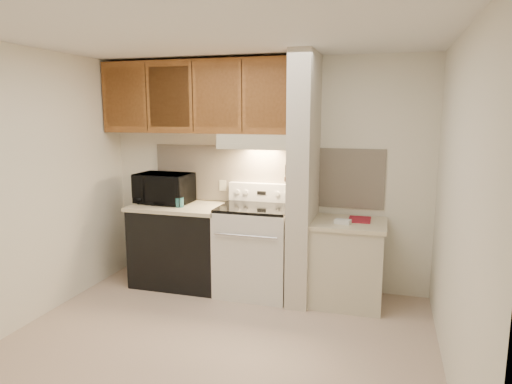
% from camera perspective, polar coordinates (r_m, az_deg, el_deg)
% --- Properties ---
extents(floor, '(3.60, 3.60, 0.00)m').
position_cam_1_polar(floor, '(4.08, -4.90, -18.24)').
color(floor, beige).
rests_on(floor, ground).
extents(ceiling, '(3.60, 3.60, 0.00)m').
position_cam_1_polar(ceiling, '(3.64, -5.51, 19.02)').
color(ceiling, white).
rests_on(ceiling, wall_back).
extents(wall_back, '(3.60, 2.50, 0.02)m').
position_cam_1_polar(wall_back, '(5.07, 1.01, 2.30)').
color(wall_back, white).
rests_on(wall_back, floor).
extents(wall_left, '(0.02, 3.00, 2.50)m').
position_cam_1_polar(wall_left, '(4.62, -26.45, 0.53)').
color(wall_left, white).
rests_on(wall_left, floor).
extents(wall_right, '(0.02, 3.00, 2.50)m').
position_cam_1_polar(wall_right, '(3.45, 23.95, -2.18)').
color(wall_right, white).
rests_on(wall_right, floor).
extents(backsplash, '(2.60, 0.02, 0.63)m').
position_cam_1_polar(backsplash, '(5.06, 0.97, 2.12)').
color(backsplash, beige).
rests_on(backsplash, wall_back).
extents(range_body, '(0.76, 0.65, 0.92)m').
position_cam_1_polar(range_body, '(4.91, -0.09, -7.39)').
color(range_body, silver).
rests_on(range_body, floor).
extents(oven_window, '(0.50, 0.01, 0.30)m').
position_cam_1_polar(oven_window, '(4.61, -1.21, -8.04)').
color(oven_window, black).
rests_on(oven_window, range_body).
extents(oven_handle, '(0.65, 0.02, 0.02)m').
position_cam_1_polar(oven_handle, '(4.51, -1.36, -5.52)').
color(oven_handle, silver).
rests_on(oven_handle, range_body).
extents(cooktop, '(0.74, 0.64, 0.03)m').
position_cam_1_polar(cooktop, '(4.79, -0.09, -1.96)').
color(cooktop, black).
rests_on(cooktop, range_body).
extents(range_backguard, '(0.76, 0.08, 0.20)m').
position_cam_1_polar(range_backguard, '(5.04, 0.82, -0.04)').
color(range_backguard, silver).
rests_on(range_backguard, range_body).
extents(range_display, '(0.10, 0.01, 0.04)m').
position_cam_1_polar(range_display, '(5.00, 0.69, -0.12)').
color(range_display, black).
rests_on(range_display, range_backguard).
extents(range_knob_left_outer, '(0.05, 0.02, 0.05)m').
position_cam_1_polar(range_knob_left_outer, '(5.08, -2.36, 0.03)').
color(range_knob_left_outer, silver).
rests_on(range_knob_left_outer, range_backguard).
extents(range_knob_left_inner, '(0.05, 0.02, 0.05)m').
position_cam_1_polar(range_knob_left_inner, '(5.05, -1.28, -0.02)').
color(range_knob_left_inner, silver).
rests_on(range_knob_left_inner, range_backguard).
extents(range_knob_right_inner, '(0.05, 0.02, 0.05)m').
position_cam_1_polar(range_knob_right_inner, '(4.95, 2.69, -0.22)').
color(range_knob_right_inner, silver).
rests_on(range_knob_right_inner, range_backguard).
extents(range_knob_right_outer, '(0.05, 0.02, 0.05)m').
position_cam_1_polar(range_knob_right_outer, '(4.93, 3.82, -0.28)').
color(range_knob_right_outer, silver).
rests_on(range_knob_right_outer, range_backguard).
extents(dishwasher_front, '(1.00, 0.63, 0.87)m').
position_cam_1_polar(dishwasher_front, '(5.23, -9.41, -6.72)').
color(dishwasher_front, black).
rests_on(dishwasher_front, floor).
extents(left_countertop, '(1.04, 0.67, 0.04)m').
position_cam_1_polar(left_countertop, '(5.12, -9.55, -1.83)').
color(left_countertop, beige).
rests_on(left_countertop, dishwasher_front).
extents(spoon_rest, '(0.23, 0.14, 0.02)m').
position_cam_1_polar(spoon_rest, '(5.22, -13.31, -1.43)').
color(spoon_rest, black).
rests_on(spoon_rest, left_countertop).
extents(teal_jar, '(0.12, 0.12, 0.10)m').
position_cam_1_polar(teal_jar, '(5.00, -9.55, -1.29)').
color(teal_jar, '#235C61').
rests_on(teal_jar, left_countertop).
extents(outlet, '(0.08, 0.01, 0.12)m').
position_cam_1_polar(outlet, '(5.21, -4.17, 0.82)').
color(outlet, beige).
rests_on(outlet, backsplash).
extents(microwave, '(0.62, 0.43, 0.33)m').
position_cam_1_polar(microwave, '(5.25, -11.43, 0.47)').
color(microwave, black).
rests_on(microwave, left_countertop).
extents(partition_pillar, '(0.22, 0.70, 2.50)m').
position_cam_1_polar(partition_pillar, '(4.62, 5.98, 1.51)').
color(partition_pillar, beige).
rests_on(partition_pillar, floor).
extents(pillar_trim, '(0.01, 0.70, 0.04)m').
position_cam_1_polar(pillar_trim, '(4.63, 4.58, 2.18)').
color(pillar_trim, brown).
rests_on(pillar_trim, partition_pillar).
extents(knife_strip, '(0.02, 0.42, 0.04)m').
position_cam_1_polar(knife_strip, '(4.58, 4.38, 2.35)').
color(knife_strip, black).
rests_on(knife_strip, partition_pillar).
extents(knife_blade_a, '(0.01, 0.03, 0.16)m').
position_cam_1_polar(knife_blade_a, '(4.44, 3.79, 0.82)').
color(knife_blade_a, silver).
rests_on(knife_blade_a, knife_strip).
extents(knife_handle_a, '(0.02, 0.02, 0.10)m').
position_cam_1_polar(knife_handle_a, '(4.42, 3.79, 2.73)').
color(knife_handle_a, black).
rests_on(knife_handle_a, knife_strip).
extents(knife_blade_b, '(0.01, 0.04, 0.18)m').
position_cam_1_polar(knife_blade_b, '(4.51, 3.97, 0.82)').
color(knife_blade_b, silver).
rests_on(knife_blade_b, knife_strip).
extents(knife_handle_b, '(0.02, 0.02, 0.10)m').
position_cam_1_polar(knife_handle_b, '(4.49, 4.00, 2.84)').
color(knife_handle_b, black).
rests_on(knife_handle_b, knife_strip).
extents(knife_blade_c, '(0.01, 0.04, 0.20)m').
position_cam_1_polar(knife_blade_c, '(4.59, 4.18, 0.85)').
color(knife_blade_c, silver).
rests_on(knife_blade_c, knife_strip).
extents(knife_handle_c, '(0.02, 0.02, 0.10)m').
position_cam_1_polar(knife_handle_c, '(4.57, 4.23, 2.97)').
color(knife_handle_c, black).
rests_on(knife_handle_c, knife_strip).
extents(knife_blade_d, '(0.01, 0.04, 0.16)m').
position_cam_1_polar(knife_blade_d, '(4.66, 4.40, 1.24)').
color(knife_blade_d, silver).
rests_on(knife_blade_d, knife_strip).
extents(knife_handle_d, '(0.02, 0.02, 0.10)m').
position_cam_1_polar(knife_handle_d, '(4.65, 4.43, 3.08)').
color(knife_handle_d, black).
rests_on(knife_handle_d, knife_strip).
extents(knife_blade_e, '(0.01, 0.04, 0.18)m').
position_cam_1_polar(knife_blade_e, '(4.74, 4.59, 1.26)').
color(knife_blade_e, silver).
rests_on(knife_blade_e, knife_strip).
extents(knife_handle_e, '(0.02, 0.02, 0.10)m').
position_cam_1_polar(knife_handle_e, '(4.74, 4.67, 3.21)').
color(knife_handle_e, black).
rests_on(knife_handle_e, knife_strip).
extents(oven_mitt, '(0.03, 0.10, 0.23)m').
position_cam_1_polar(oven_mitt, '(4.82, 4.78, 0.53)').
color(oven_mitt, slate).
rests_on(oven_mitt, partition_pillar).
extents(right_cab_base, '(0.70, 0.60, 0.81)m').
position_cam_1_polar(right_cab_base, '(4.76, 11.32, -8.87)').
color(right_cab_base, beige).
rests_on(right_cab_base, floor).
extents(right_countertop, '(0.74, 0.64, 0.04)m').
position_cam_1_polar(right_countertop, '(4.64, 11.50, -3.89)').
color(right_countertop, beige).
rests_on(right_countertop, right_cab_base).
extents(red_folder, '(0.22, 0.30, 0.01)m').
position_cam_1_polar(red_folder, '(4.72, 12.82, -3.38)').
color(red_folder, maroon).
rests_on(red_folder, right_countertop).
extents(white_box, '(0.17, 0.12, 0.04)m').
position_cam_1_polar(white_box, '(4.54, 10.78, -3.66)').
color(white_box, white).
rests_on(white_box, right_countertop).
extents(range_hood, '(0.78, 0.44, 0.15)m').
position_cam_1_polar(range_hood, '(4.82, 0.33, 6.40)').
color(range_hood, beige).
rests_on(range_hood, upper_cabinets).
extents(hood_lip, '(0.78, 0.04, 0.06)m').
position_cam_1_polar(hood_lip, '(4.62, -0.39, 5.68)').
color(hood_lip, beige).
rests_on(hood_lip, range_hood).
extents(upper_cabinets, '(2.18, 0.33, 0.77)m').
position_cam_1_polar(upper_cabinets, '(5.09, -7.18, 11.69)').
color(upper_cabinets, brown).
rests_on(upper_cabinets, wall_back).
extents(cab_door_a, '(0.46, 0.01, 0.63)m').
position_cam_1_polar(cab_door_a, '(5.32, -16.14, 11.30)').
color(cab_door_a, brown).
rests_on(cab_door_a, upper_cabinets).
extents(cab_gap_a, '(0.01, 0.01, 0.73)m').
position_cam_1_polar(cab_gap_a, '(5.18, -13.55, 11.46)').
color(cab_gap_a, black).
rests_on(cab_gap_a, upper_cabinets).
extents(cab_door_b, '(0.46, 0.01, 0.63)m').
position_cam_1_polar(cab_door_b, '(5.06, -10.81, 11.60)').
color(cab_door_b, brown).
rests_on(cab_door_b, upper_cabinets).
extents(cab_gap_b, '(0.01, 0.01, 0.73)m').
position_cam_1_polar(cab_gap_b, '(4.94, -7.93, 11.73)').
color(cab_gap_b, black).
rests_on(cab_gap_b, upper_cabinets).
extents(cab_door_c, '(0.46, 0.01, 0.63)m').
position_cam_1_polar(cab_door_c, '(4.84, -4.91, 11.83)').
color(cab_door_c, brown).
rests_on(cab_door_c, upper_cabinets).
extents(cab_gap_c, '(0.01, 0.01, 0.73)m').
position_cam_1_polar(cab_gap_c, '(4.74, -1.78, 11.89)').
color(cab_gap_c, black).
rests_on(cab_gap_c, upper_cabinets).
extents(cab_door_d, '(0.46, 0.01, 0.63)m').
position_cam_1_polar(cab_door_d, '(4.67, 1.48, 11.93)').
color(cab_door_d, brown).
rests_on(cab_door_d, upper_cabinets).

